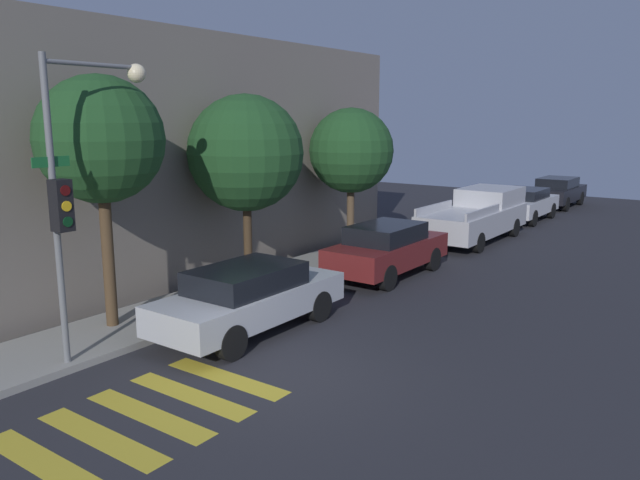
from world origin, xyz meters
TOP-DOWN VIEW (x-y plane):
  - ground_plane at (0.00, 0.00)m, footprint 60.00×60.00m
  - sidewalk at (0.00, 4.30)m, footprint 26.00×2.21m
  - building_row at (0.00, 8.81)m, footprint 26.00×6.00m
  - crosswalk at (-3.16, 0.80)m, footprint 5.60×2.60m
  - traffic_light_pole at (-1.55, 3.37)m, footprint 2.44×0.56m
  - sedan_near_corner at (1.46, 2.10)m, footprint 4.57×1.80m
  - sedan_middle at (7.33, 2.10)m, footprint 4.37×1.79m
  - pickup_truck at (14.04, 2.10)m, footprint 5.79×2.11m
  - sedan_far_end at (19.43, 2.10)m, footprint 4.29×1.89m
  - sedan_tail_of_row at (24.66, 2.10)m, footprint 4.45×1.82m
  - tree_near_corner at (-0.24, 4.54)m, footprint 2.62×2.62m
  - tree_midblock at (4.10, 4.54)m, footprint 3.04×3.04m
  - tree_far_end at (9.13, 4.54)m, footprint 2.76×2.76m

SIDE VIEW (x-z plane):
  - ground_plane at x=0.00m, z-range 0.00..0.00m
  - crosswalk at x=-3.16m, z-range 0.00..0.00m
  - sidewalk at x=0.00m, z-range 0.00..0.14m
  - sedan_far_end at x=19.43m, z-range 0.06..1.49m
  - sedan_near_corner at x=1.46m, z-range 0.05..1.51m
  - sedan_tail_of_row at x=24.66m, z-range 0.05..1.55m
  - sedan_middle at x=7.33m, z-range 0.05..1.58m
  - pickup_truck at x=14.04m, z-range 0.02..1.86m
  - building_row at x=0.00m, z-range 0.00..6.79m
  - tree_far_end at x=9.13m, z-range 1.02..5.86m
  - traffic_light_pole at x=-1.55m, z-range 0.78..6.40m
  - tree_midblock at x=4.10m, z-range 1.04..6.17m
  - tree_near_corner at x=-0.24m, z-range 1.37..6.77m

